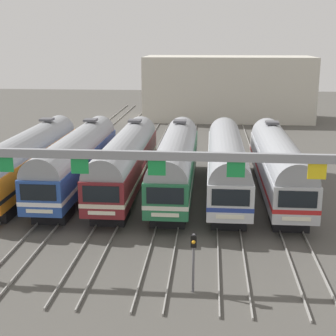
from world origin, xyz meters
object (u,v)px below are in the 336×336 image
Objects in this scene: commuter_train_silver at (226,162)px; catenary_gantry at (118,172)px; commuter_train_blue at (77,158)px; commuter_train_stainless at (278,163)px; commuter_train_orange at (28,157)px; commuter_train_maroon at (126,159)px; commuter_train_green at (176,161)px; yard_signal_mast at (194,252)px.

commuter_train_silver is 0.72× the size of catenary_gantry.
commuter_train_blue is 11.82m from commuter_train_silver.
commuter_train_stainless is at bearing 53.88° from catenary_gantry.
catenary_gantry is at bearing -53.88° from commuter_train_orange.
commuter_train_maroon is at bearing 0.00° from commuter_train_blue.
commuter_train_orange is at bearing 180.00° from commuter_train_maroon.
commuter_train_silver is at bearing -0.06° from commuter_train_green.
commuter_train_blue is at bearing 122.15° from yard_signal_mast.
commuter_train_stainless is (15.76, 0.00, 0.00)m from commuter_train_blue.
catenary_gantry is at bearing 151.14° from yard_signal_mast.
catenary_gantry reaches higher than commuter_train_blue.
commuter_train_orange and commuter_train_maroon have the same top height.
commuter_train_maroon is at bearing 0.00° from commuter_train_orange.
commuter_train_orange is at bearing 179.98° from commuter_train_silver.
commuter_train_silver is 3.94m from commuter_train_stainless.
commuter_train_orange reaches higher than yard_signal_mast.
commuter_train_orange is at bearing 180.00° from commuter_train_green.
commuter_train_green is at bearing 179.94° from commuter_train_silver.
catenary_gantry is (5.91, -13.50, 2.64)m from commuter_train_blue.
yard_signal_mast is at bearing -110.67° from commuter_train_stainless.
commuter_train_maroon is at bearing 110.67° from yard_signal_mast.
commuter_train_stainless is at bearing 69.33° from yard_signal_mast.
commuter_train_maroon is at bearing 180.00° from commuter_train_stainless.
commuter_train_green is 15.81m from yard_signal_mast.
commuter_train_green is at bearing 97.17° from yard_signal_mast.
commuter_train_stainless is at bearing 0.00° from commuter_train_green.
yard_signal_mast is at bearing -48.65° from commuter_train_orange.
commuter_train_maroon is at bearing 179.97° from commuter_train_silver.
yard_signal_mast is (1.97, -15.67, -0.59)m from commuter_train_green.
commuter_train_stainless is at bearing 0.00° from commuter_train_blue.
catenary_gantry is (9.85, -13.50, 2.64)m from commuter_train_orange.
commuter_train_orange is 19.70m from commuter_train_stainless.
commuter_train_green is 7.88m from commuter_train_stainless.
commuter_train_maroon is 1.00× the size of commuter_train_stainless.
commuter_train_silver is (11.82, -0.00, -0.00)m from commuter_train_blue.
yard_signal_mast is at bearing -57.85° from commuter_train_blue.
commuter_train_stainless is at bearing 0.00° from commuter_train_orange.
commuter_train_orange is 1.00× the size of commuter_train_blue.
yard_signal_mast is (-5.91, -15.67, -0.59)m from commuter_train_stainless.
catenary_gantry is (1.97, -13.50, 2.64)m from commuter_train_maroon.
commuter_train_maroon is 13.90m from catenary_gantry.
commuter_train_orange is 16.92m from catenary_gantry.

